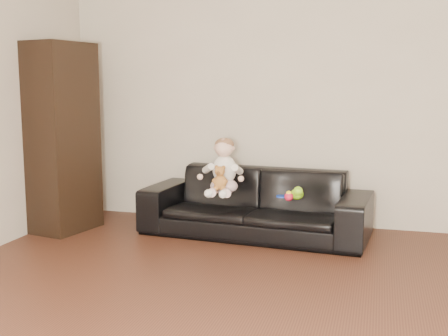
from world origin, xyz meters
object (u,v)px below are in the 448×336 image
(toy_green, at_px, (297,194))
(toy_rattle, at_px, (289,197))
(sofa, at_px, (255,203))
(teddy_bear, at_px, (220,178))
(toy_blue_disc, at_px, (282,196))
(cabinet, at_px, (62,138))
(baby, at_px, (224,169))

(toy_green, relative_size, toy_rattle, 1.81)
(sofa, xyz_separation_m, teddy_bear, (-0.24, -0.25, 0.25))
(teddy_bear, distance_m, toy_green, 0.64)
(teddy_bear, distance_m, toy_rattle, 0.59)
(sofa, bearing_deg, toy_blue_disc, -20.45)
(teddy_bear, bearing_deg, cabinet, 160.88)
(sofa, height_order, toy_green, sofa)
(cabinet, distance_m, toy_rattle, 2.07)
(toy_green, xyz_separation_m, toy_rattle, (-0.05, -0.07, -0.01))
(cabinet, height_order, toy_blue_disc, cabinet)
(baby, xyz_separation_m, teddy_bear, (0.01, -0.15, -0.05))
(sofa, xyz_separation_m, toy_green, (0.39, -0.19, 0.13))
(sofa, height_order, cabinet, cabinet)
(baby, distance_m, teddy_bear, 0.15)
(toy_rattle, relative_size, toy_blue_disc, 0.81)
(toy_green, relative_size, toy_blue_disc, 1.46)
(toy_green, bearing_deg, sofa, 153.90)
(teddy_bear, height_order, toy_blue_disc, teddy_bear)
(teddy_bear, distance_m, toy_blue_disc, 0.53)
(toy_green, height_order, toy_blue_disc, toy_green)
(sofa, xyz_separation_m, toy_rattle, (0.33, -0.27, 0.12))
(teddy_bear, relative_size, toy_blue_disc, 2.28)
(baby, height_order, toy_blue_disc, baby)
(sofa, height_order, teddy_bear, teddy_bear)
(cabinet, xyz_separation_m, toy_blue_disc, (1.94, 0.16, -0.45))
(baby, bearing_deg, toy_blue_disc, -18.36)
(cabinet, xyz_separation_m, teddy_bear, (1.45, 0.03, -0.30))
(baby, bearing_deg, cabinet, 170.07)
(cabinet, distance_m, toy_green, 2.12)
(sofa, xyz_separation_m, toy_blue_disc, (0.25, -0.12, 0.10))
(teddy_bear, bearing_deg, baby, 73.62)
(sofa, bearing_deg, cabinet, -165.68)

